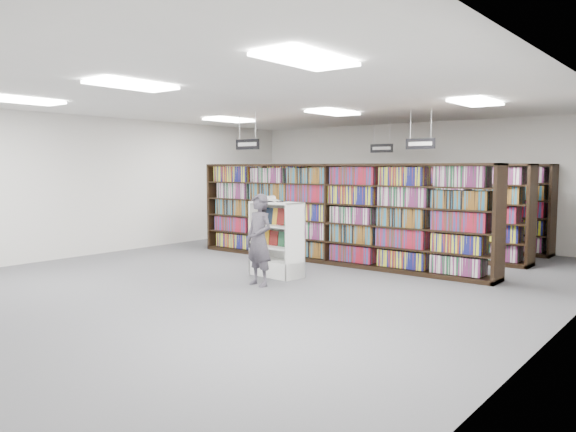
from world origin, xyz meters
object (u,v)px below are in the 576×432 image
Objects in this scene: open_book at (271,200)px; endcap_display at (278,250)px; shopper at (259,240)px; bookshelf_row_near at (332,214)px.

endcap_display is at bearing -4.11° from open_book.
open_book is (-0.15, -0.03, 0.94)m from endcap_display.
open_book is at bearing 126.72° from shopper.
endcap_display is 0.88× the size of shopper.
bookshelf_row_near reaches higher than endcap_display.
open_book is 1.15m from shopper.
shopper is (0.30, -2.70, -0.26)m from bookshelf_row_near.
shopper reaches higher than open_book.
bookshelf_row_near is 4.44× the size of shopper.
open_book reaches higher than endcap_display.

